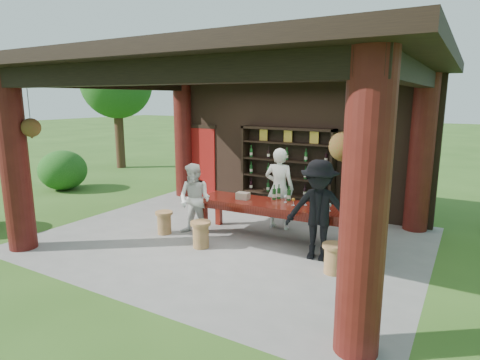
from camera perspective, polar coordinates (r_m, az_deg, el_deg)
The scene contains 15 objects.
ground at distance 8.22m, azimuth -1.42°, elevation -8.37°, with size 90.00×90.00×0.00m, color #2D5119.
pavilion at distance 8.13m, azimuth 0.02°, elevation 6.83°, with size 7.50×6.00×3.60m.
wine_shelf at distance 9.99m, azimuth 6.63°, elevation 1.44°, with size 2.40×0.36×2.11m.
tasting_table at distance 8.07m, azimuth 4.92°, elevation -4.08°, with size 3.23×0.99×0.75m.
stool_near_left at distance 7.73m, azimuth -5.60°, elevation -7.61°, with size 0.39×0.39×0.51m.
stool_near_right at distance 6.78m, azimuth 13.15°, elevation -10.73°, with size 0.38×0.38×0.50m.
stool_far_left at distance 8.60m, azimuth -10.72°, elevation -5.88°, with size 0.36×0.36×0.48m.
host at distance 8.69m, azimuth 5.60°, elevation -1.22°, with size 0.65×0.42×1.77m, color white.
guest_woman at distance 8.30m, azimuth -6.45°, elevation -2.81°, with size 0.73×0.57×1.50m, color silver.
guest_man at distance 7.11m, azimuth 11.09°, elevation -4.26°, with size 1.15×0.66×1.78m, color black.
table_bottles at distance 8.27m, azimuth 5.80°, elevation -1.75°, with size 0.38×0.18×0.31m.
table_glasses at distance 7.82m, azimuth 9.68°, elevation -3.24°, with size 1.03×0.25×0.15m.
napkin_basket at distance 8.29m, azimuth 0.42°, elevation -2.26°, with size 0.26×0.18×0.14m, color #BF6672.
shrubs at distance 7.88m, azimuth 24.28°, elevation -6.04°, with size 16.07×7.46×1.36m.
trees at distance 8.79m, azimuth 29.06°, elevation 13.85°, with size 21.63×9.86×4.80m.
Camera 1 is at (4.07, -6.57, 2.80)m, focal length 30.00 mm.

